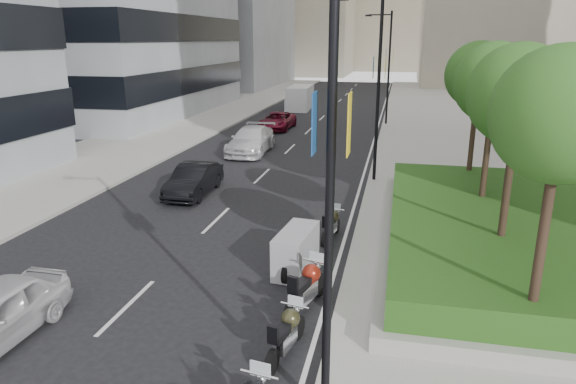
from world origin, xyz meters
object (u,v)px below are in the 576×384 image
(lamp_post_2, at_px, (387,62))
(delivery_van, at_px, (300,99))
(motorcycle_3, at_px, (287,333))
(car_d, at_px, (277,121))
(motorcycle_5, at_px, (296,251))
(car_b, at_px, (194,180))
(lamp_post_0, at_px, (321,156))
(motorcycle_4, at_px, (307,287))
(lamp_post_1, at_px, (376,79))
(car_c, at_px, (251,140))
(motorcycle_6, at_px, (331,225))

(lamp_post_2, xyz_separation_m, delivery_van, (-8.72, 8.18, -3.98))
(lamp_post_2, bearing_deg, motorcycle_3, -91.69)
(lamp_post_2, height_order, car_d, lamp_post_2)
(motorcycle_5, distance_m, car_b, 9.30)
(lamp_post_0, xyz_separation_m, lamp_post_2, (0.00, 35.00, 0.00))
(lamp_post_0, bearing_deg, motorcycle_4, 102.88)
(motorcycle_3, xyz_separation_m, car_b, (-6.83, 11.31, 0.15))
(motorcycle_3, distance_m, motorcycle_5, 4.40)
(lamp_post_1, distance_m, motorcycle_3, 15.90)
(lamp_post_1, bearing_deg, lamp_post_2, 90.00)
(delivery_van, bearing_deg, car_b, -90.61)
(motorcycle_4, bearing_deg, car_c, 36.27)
(motorcycle_6, bearing_deg, delivery_van, 22.04)
(car_b, bearing_deg, car_d, 89.80)
(lamp_post_0, bearing_deg, car_b, 120.83)
(motorcycle_4, height_order, car_d, car_d)
(motorcycle_4, distance_m, car_d, 28.24)
(lamp_post_2, bearing_deg, motorcycle_4, -91.66)
(lamp_post_1, height_order, car_b, lamp_post_1)
(lamp_post_2, distance_m, car_d, 10.05)
(lamp_post_0, height_order, motorcycle_3, lamp_post_0)
(lamp_post_0, relative_size, lamp_post_1, 1.00)
(motorcycle_6, distance_m, car_d, 23.40)
(car_c, xyz_separation_m, delivery_van, (-0.94, 20.84, 0.28))
(motorcycle_3, distance_m, delivery_van, 42.12)
(lamp_post_1, distance_m, motorcycle_5, 11.84)
(motorcycle_6, bearing_deg, motorcycle_5, 175.18)
(motorcycle_3, distance_m, motorcycle_6, 7.19)
(motorcycle_6, relative_size, delivery_van, 0.36)
(lamp_post_0, relative_size, motorcycle_5, 3.89)
(car_c, bearing_deg, lamp_post_0, -71.88)
(motorcycle_4, bearing_deg, motorcycle_5, 34.35)
(lamp_post_0, height_order, delivery_van, lamp_post_0)
(motorcycle_3, relative_size, car_b, 0.48)
(lamp_post_0, xyz_separation_m, motorcycle_3, (-0.98, 1.78, -4.51))
(lamp_post_1, height_order, motorcycle_6, lamp_post_1)
(motorcycle_5, height_order, car_c, car_c)
(lamp_post_0, relative_size, motorcycle_3, 4.39)
(motorcycle_4, xyz_separation_m, car_c, (-6.88, 18.41, 0.17))
(car_b, bearing_deg, delivery_van, 90.28)
(lamp_post_1, xyz_separation_m, car_c, (-7.77, 5.35, -4.26))
(lamp_post_1, height_order, lamp_post_2, same)
(motorcycle_5, xyz_separation_m, delivery_van, (-7.08, 37.05, 0.42))
(motorcycle_5, bearing_deg, motorcycle_3, -165.07)
(motorcycle_6, bearing_deg, car_c, 36.33)
(motorcycle_4, distance_m, car_b, 11.47)
(motorcycle_6, relative_size, car_d, 0.42)
(motorcycle_3, relative_size, delivery_van, 0.37)
(lamp_post_0, xyz_separation_m, car_b, (-7.81, 13.09, -4.36))
(motorcycle_6, bearing_deg, lamp_post_0, -164.88)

